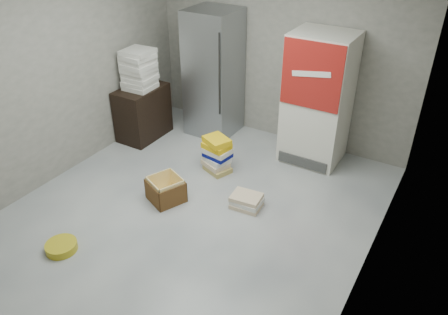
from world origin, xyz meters
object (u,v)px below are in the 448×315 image
Objects in this scene: steel_fridge at (214,74)px; wood_shelf at (143,113)px; cardboard_box at (166,191)px; coke_cooler at (318,99)px; phonebook_stack_main at (217,154)px.

steel_fridge is 1.23m from wood_shelf.
wood_shelf is at bearing 161.90° from cardboard_box.
coke_cooler is (1.65, -0.01, -0.05)m from steel_fridge.
wood_shelf is 1.78m from cardboard_box.
phonebook_stack_main reaches higher than cardboard_box.
steel_fridge reaches higher than coke_cooler.
coke_cooler is 2.63m from wood_shelf.
cardboard_box is (0.48, -1.90, -0.82)m from steel_fridge.
cardboard_box is at bearing -84.05° from phonebook_stack_main.
wood_shelf is at bearing -163.72° from coke_cooler.
wood_shelf is 1.60× the size of phonebook_stack_main.
coke_cooler is at bearing 82.04° from cardboard_box.
steel_fridge is at bearing 179.82° from coke_cooler.
phonebook_stack_main is (0.67, -1.00, -0.70)m from steel_fridge.
steel_fridge is 3.73× the size of cardboard_box.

